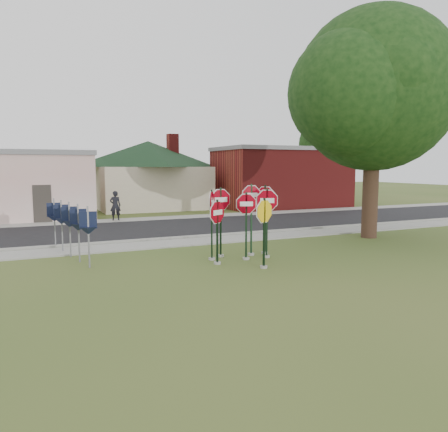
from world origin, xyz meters
name	(u,v)px	position (x,y,z in m)	size (l,w,h in m)	color
ground	(263,269)	(0.00, 0.00, 0.00)	(120.00, 120.00, 0.00)	#3D5620
sidewalk_near	(201,241)	(0.00, 5.50, 0.03)	(60.00, 1.60, 0.06)	gray
road	(170,228)	(0.00, 10.00, 0.02)	(60.00, 7.00, 0.04)	black
sidewalk_far	(149,219)	(0.00, 14.30, 0.03)	(60.00, 1.60, 0.06)	gray
curb	(193,237)	(0.00, 6.50, 0.07)	(60.00, 0.20, 0.14)	gray
stop_sign_center	(246,217)	(0.16, 1.53, 1.50)	(0.96, 0.28, 2.46)	gray
stop_sign_yellow	(264,224)	(0.10, 0.15, 1.43)	(0.98, 0.40, 2.36)	gray
stop_sign_left	(217,223)	(-1.04, 1.28, 1.37)	(0.91, 0.55, 2.27)	gray
stop_sign_right	(267,213)	(0.99, 1.54, 1.61)	(1.02, 0.38, 2.59)	gray
stop_sign_back_right	(251,210)	(0.68, 2.13, 1.67)	(0.97, 0.24, 2.71)	gray
stop_sign_back_left	(221,212)	(-0.46, 2.33, 1.62)	(1.07, 0.24, 2.60)	gray
stop_sign_far_right	(265,209)	(1.27, 2.17, 1.67)	(0.64, 0.88, 2.67)	gray
stop_sign_far_left	(212,215)	(-0.95, 1.96, 1.59)	(0.59, 0.94, 2.56)	gray
route_sign_row	(70,223)	(-5.40, 4.50, 1.22)	(1.43, 4.63, 2.00)	#59595E
building_house	(148,161)	(2.00, 22.00, 3.65)	(11.60, 11.60, 6.20)	beige
building_brick	(281,177)	(12.00, 18.50, 2.40)	(10.20, 6.20, 4.75)	maroon
oak_tree	(374,90)	(7.50, 3.50, 6.59)	(10.73, 10.13, 10.17)	black
bg_tree_right	(326,144)	(22.00, 26.00, 5.58)	(5.60, 5.60, 8.40)	black
pedestrian	(115,206)	(-2.03, 14.26, 0.93)	(0.64, 0.42, 1.75)	black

